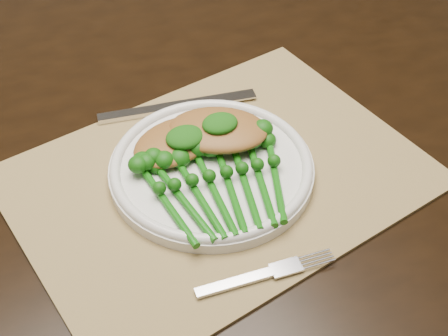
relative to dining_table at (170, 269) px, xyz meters
name	(u,v)px	position (x,y,z in m)	size (l,w,h in m)	color
dining_table	(170,269)	(0.00, 0.00, 0.00)	(1.68, 1.05, 0.75)	black
placemat	(219,177)	(0.03, -0.16, 0.38)	(0.49, 0.36, 0.00)	olive
dinner_plate	(211,167)	(0.02, -0.15, 0.39)	(0.25, 0.25, 0.02)	silver
knife	(162,109)	(0.01, -0.01, 0.38)	(0.22, 0.05, 0.01)	silver
fork	(275,271)	(0.03, -0.32, 0.38)	(0.16, 0.03, 0.00)	silver
chicken_fillet_left	(174,142)	(-0.01, -0.11, 0.40)	(0.11, 0.08, 0.02)	#94612A
chicken_fillet_right	(218,130)	(0.05, -0.12, 0.41)	(0.13, 0.09, 0.03)	#94612A
pesto_dollop_left	(185,137)	(0.00, -0.12, 0.42)	(0.05, 0.04, 0.02)	#0D3F09
pesto_dollop_right	(220,123)	(0.05, -0.12, 0.43)	(0.05, 0.04, 0.02)	#0D3F09
broccolini_bundle	(223,191)	(0.02, -0.21, 0.40)	(0.17, 0.19, 0.04)	#0F590B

